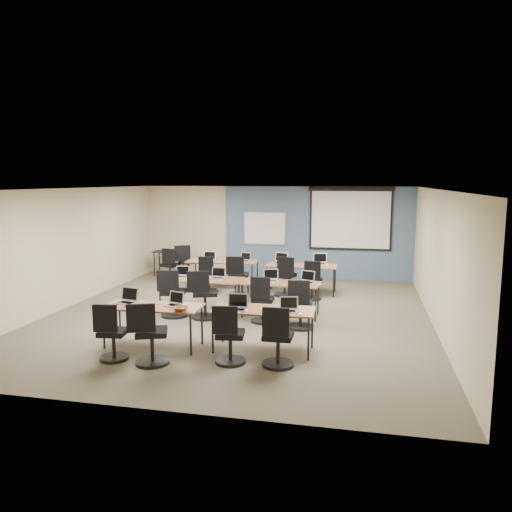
% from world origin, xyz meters
% --- Properties ---
extents(floor, '(8.00, 9.00, 0.02)m').
position_xyz_m(floor, '(0.00, 0.00, 0.00)').
color(floor, '#6B6354').
rests_on(floor, ground).
extents(ceiling, '(8.00, 9.00, 0.02)m').
position_xyz_m(ceiling, '(0.00, 0.00, 2.70)').
color(ceiling, white).
rests_on(ceiling, ground).
extents(wall_back, '(8.00, 0.04, 2.70)m').
position_xyz_m(wall_back, '(0.00, 4.50, 1.35)').
color(wall_back, beige).
rests_on(wall_back, ground).
extents(wall_front, '(8.00, 0.04, 2.70)m').
position_xyz_m(wall_front, '(0.00, -4.50, 1.35)').
color(wall_front, beige).
rests_on(wall_front, ground).
extents(wall_left, '(0.04, 9.00, 2.70)m').
position_xyz_m(wall_left, '(-4.00, 0.00, 1.35)').
color(wall_left, beige).
rests_on(wall_left, ground).
extents(wall_right, '(0.04, 9.00, 2.70)m').
position_xyz_m(wall_right, '(4.00, 0.00, 1.35)').
color(wall_right, beige).
rests_on(wall_right, ground).
extents(blue_accent_panel, '(5.50, 0.04, 2.70)m').
position_xyz_m(blue_accent_panel, '(1.25, 4.47, 1.35)').
color(blue_accent_panel, '#3D5977').
rests_on(blue_accent_panel, wall_back).
extents(whiteboard, '(1.28, 0.03, 0.98)m').
position_xyz_m(whiteboard, '(-0.30, 4.43, 1.45)').
color(whiteboard, '#BCBCBC').
rests_on(whiteboard, wall_back).
extents(projector_screen, '(2.40, 0.10, 1.82)m').
position_xyz_m(projector_screen, '(2.20, 4.41, 1.89)').
color(projector_screen, black).
rests_on(projector_screen, wall_back).
extents(training_table_front_left, '(1.70, 0.71, 0.73)m').
position_xyz_m(training_table_front_left, '(-0.95, -2.22, 0.68)').
color(training_table_front_left, brown).
rests_on(training_table_front_left, floor).
extents(training_table_front_right, '(1.73, 0.72, 0.73)m').
position_xyz_m(training_table_front_right, '(0.96, -2.03, 0.68)').
color(training_table_front_right, brown).
rests_on(training_table_front_right, floor).
extents(training_table_mid_left, '(1.83, 0.76, 0.73)m').
position_xyz_m(training_table_mid_left, '(-0.89, 0.25, 0.69)').
color(training_table_mid_left, '#A66F32').
rests_on(training_table_mid_left, floor).
extents(training_table_mid_right, '(1.67, 0.70, 0.73)m').
position_xyz_m(training_table_mid_right, '(0.89, 0.21, 0.68)').
color(training_table_mid_right, brown).
rests_on(training_table_mid_right, floor).
extents(training_table_back_left, '(1.89, 0.79, 0.73)m').
position_xyz_m(training_table_back_left, '(-1.12, 2.74, 0.69)').
color(training_table_back_left, brown).
rests_on(training_table_back_left, floor).
extents(training_table_back_right, '(1.81, 0.75, 0.73)m').
position_xyz_m(training_table_back_right, '(1.05, 2.47, 0.69)').
color(training_table_back_right, olive).
rests_on(training_table_back_right, floor).
extents(laptop_0, '(0.35, 0.29, 0.26)m').
position_xyz_m(laptop_0, '(-1.48, -2.11, 0.79)').
color(laptop_0, silver).
rests_on(laptop_0, training_table_front_left).
extents(mouse_0, '(0.06, 0.09, 0.03)m').
position_xyz_m(mouse_0, '(-1.32, -2.38, 0.74)').
color(mouse_0, white).
rests_on(mouse_0, training_table_front_left).
extents(task_chair_0, '(0.47, 0.47, 0.96)m').
position_xyz_m(task_chair_0, '(-1.33, -3.01, 0.39)').
color(task_chair_0, black).
rests_on(task_chair_0, floor).
extents(laptop_1, '(0.30, 0.25, 0.23)m').
position_xyz_m(laptop_1, '(-0.59, -2.11, 0.79)').
color(laptop_1, '#ACACB2').
rests_on(laptop_1, training_table_front_left).
extents(mouse_1, '(0.08, 0.11, 0.03)m').
position_xyz_m(mouse_1, '(-0.35, -2.37, 0.74)').
color(mouse_1, white).
rests_on(mouse_1, training_table_front_left).
extents(task_chair_1, '(0.56, 0.54, 1.02)m').
position_xyz_m(task_chair_1, '(-0.65, -3.05, 0.42)').
color(task_chair_1, black).
rests_on(task_chair_1, floor).
extents(laptop_2, '(0.35, 0.29, 0.26)m').
position_xyz_m(laptop_2, '(0.53, -2.16, 0.79)').
color(laptop_2, '#B8B7C0').
rests_on(laptop_2, training_table_front_right).
extents(mouse_2, '(0.08, 0.11, 0.03)m').
position_xyz_m(mouse_2, '(0.72, -2.24, 0.74)').
color(mouse_2, white).
rests_on(mouse_2, training_table_front_right).
extents(task_chair_2, '(0.49, 0.49, 0.97)m').
position_xyz_m(task_chair_2, '(0.56, -2.76, 0.40)').
color(task_chair_2, black).
rests_on(task_chair_2, floor).
extents(laptop_3, '(0.30, 0.26, 0.23)m').
position_xyz_m(laptop_3, '(1.39, -2.09, 0.79)').
color(laptop_3, '#A8A8AD').
rests_on(laptop_3, training_table_front_right).
extents(mouse_3, '(0.09, 0.12, 0.04)m').
position_xyz_m(mouse_3, '(1.63, -2.28, 0.74)').
color(mouse_3, white).
rests_on(mouse_3, training_table_front_right).
extents(task_chair_3, '(0.51, 0.51, 0.99)m').
position_xyz_m(task_chair_3, '(1.33, -2.73, 0.41)').
color(task_chair_3, black).
rests_on(task_chair_3, floor).
extents(laptop_4, '(0.31, 0.26, 0.23)m').
position_xyz_m(laptop_4, '(-1.40, 0.37, 0.79)').
color(laptop_4, '#B9B9B9').
rests_on(laptop_4, training_table_mid_left).
extents(mouse_4, '(0.08, 0.11, 0.04)m').
position_xyz_m(mouse_4, '(-1.13, 0.05, 0.74)').
color(mouse_4, white).
rests_on(mouse_4, training_table_mid_left).
extents(task_chair_4, '(0.56, 0.56, 1.03)m').
position_xyz_m(task_chair_4, '(-1.33, -0.36, 0.43)').
color(task_chair_4, black).
rests_on(task_chair_4, floor).
extents(laptop_5, '(0.30, 0.26, 0.23)m').
position_xyz_m(laptop_5, '(-0.55, 0.36, 0.79)').
color(laptop_5, '#B0B0B2').
rests_on(laptop_5, training_table_mid_left).
extents(mouse_5, '(0.08, 0.10, 0.03)m').
position_xyz_m(mouse_5, '(-0.40, 0.08, 0.74)').
color(mouse_5, white).
rests_on(mouse_5, training_table_mid_left).
extents(task_chair_5, '(0.59, 0.57, 1.04)m').
position_xyz_m(task_chair_5, '(-0.65, -0.36, 0.43)').
color(task_chair_5, black).
rests_on(task_chair_5, floor).
extents(laptop_6, '(0.32, 0.27, 0.25)m').
position_xyz_m(laptop_6, '(0.64, 0.35, 0.79)').
color(laptop_6, '#9D9DA9').
rests_on(laptop_6, training_table_mid_right).
extents(mouse_6, '(0.08, 0.11, 0.03)m').
position_xyz_m(mouse_6, '(0.75, 0.05, 0.74)').
color(mouse_6, white).
rests_on(mouse_6, training_table_mid_right).
extents(task_chair_6, '(0.49, 0.49, 0.97)m').
position_xyz_m(task_chair_6, '(0.61, -0.39, 0.40)').
color(task_chair_6, black).
rests_on(task_chair_6, floor).
extents(laptop_7, '(0.31, 0.27, 0.24)m').
position_xyz_m(laptop_7, '(1.44, 0.34, 0.79)').
color(laptop_7, '#A4A4AE').
rests_on(laptop_7, training_table_mid_right).
extents(mouse_7, '(0.06, 0.09, 0.03)m').
position_xyz_m(mouse_7, '(1.73, 0.14, 0.74)').
color(mouse_7, white).
rests_on(mouse_7, training_table_mid_right).
extents(task_chair_7, '(0.52, 0.52, 1.00)m').
position_xyz_m(task_chair_7, '(1.42, -0.66, 0.41)').
color(task_chair_7, black).
rests_on(task_chair_7, floor).
extents(laptop_8, '(0.33, 0.28, 0.25)m').
position_xyz_m(laptop_8, '(-1.48, 2.64, 0.79)').
color(laptop_8, '#B7B7C0').
rests_on(laptop_8, training_table_back_left).
extents(mouse_8, '(0.08, 0.11, 0.04)m').
position_xyz_m(mouse_8, '(-1.16, 2.54, 0.74)').
color(mouse_8, white).
rests_on(mouse_8, training_table_back_left).
extents(task_chair_8, '(0.47, 0.47, 0.96)m').
position_xyz_m(task_chair_8, '(-1.31, 2.04, 0.39)').
color(task_chair_8, black).
rests_on(task_chair_8, floor).
extents(laptop_9, '(0.30, 0.25, 0.23)m').
position_xyz_m(laptop_9, '(-0.50, 2.78, 0.79)').
color(laptop_9, '#AAAAAF').
rests_on(laptop_9, training_table_back_left).
extents(mouse_9, '(0.08, 0.11, 0.04)m').
position_xyz_m(mouse_9, '(-0.25, 2.54, 0.74)').
color(mouse_9, white).
rests_on(mouse_9, training_table_back_left).
extents(task_chair_9, '(0.55, 0.55, 1.02)m').
position_xyz_m(task_chair_9, '(-0.46, 1.80, 0.42)').
color(task_chair_9, black).
rests_on(task_chair_9, floor).
extents(laptop_10, '(0.35, 0.30, 0.27)m').
position_xyz_m(laptop_10, '(0.48, 2.71, 0.80)').
color(laptop_10, '#B8B8BA').
rests_on(laptop_10, training_table_back_right).
extents(mouse_10, '(0.07, 0.10, 0.03)m').
position_xyz_m(mouse_10, '(0.68, 2.44, 0.74)').
color(mouse_10, white).
rests_on(mouse_10, training_table_back_right).
extents(task_chair_10, '(0.54, 0.54, 1.02)m').
position_xyz_m(task_chair_10, '(0.69, 2.04, 0.42)').
color(task_chair_10, black).
rests_on(task_chair_10, floor).
extents(laptop_11, '(0.36, 0.30, 0.27)m').
position_xyz_m(laptop_11, '(1.49, 2.78, 0.80)').
color(laptop_11, silver).
rests_on(laptop_11, training_table_back_right).
extents(mouse_11, '(0.07, 0.10, 0.03)m').
position_xyz_m(mouse_11, '(1.69, 2.55, 0.74)').
color(mouse_11, white).
rests_on(mouse_11, training_table_back_right).
extents(task_chair_11, '(0.49, 0.49, 0.97)m').
position_xyz_m(task_chair_11, '(1.39, 1.81, 0.40)').
color(task_chair_11, black).
rests_on(task_chair_11, floor).
extents(blue_mousepad, '(0.23, 0.19, 0.01)m').
position_xyz_m(blue_mousepad, '(-1.30, -2.34, 0.73)').
color(blue_mousepad, '#071082').
rests_on(blue_mousepad, training_table_front_left).
extents(snack_bowl, '(0.35, 0.35, 0.07)m').
position_xyz_m(snack_bowl, '(-0.36, -2.42, 0.77)').
color(snack_bowl, brown).
rests_on(snack_bowl, training_table_front_left).
extents(snack_plate, '(0.18, 0.18, 0.01)m').
position_xyz_m(snack_plate, '(0.56, -2.33, 0.74)').
color(snack_plate, white).
rests_on(snack_plate, training_table_front_right).
extents(coffee_cup, '(0.08, 0.08, 0.06)m').
position_xyz_m(coffee_cup, '(0.46, -2.31, 0.77)').
color(coffee_cup, white).
rests_on(coffee_cup, snack_plate).
extents(utility_table, '(0.91, 0.51, 0.75)m').
position_xyz_m(utility_table, '(-3.17, 3.99, 0.66)').
color(utility_table, black).
rests_on(utility_table, floor).
extents(spare_chair_a, '(0.61, 0.56, 1.04)m').
position_xyz_m(spare_chair_a, '(-2.39, 3.44, 0.43)').
color(spare_chair_a, black).
rests_on(spare_chair_a, floor).
extents(spare_chair_b, '(0.49, 0.49, 0.97)m').
position_xyz_m(spare_chair_b, '(-2.81, 3.14, 0.40)').
color(spare_chair_b, black).
rests_on(spare_chair_b, floor).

